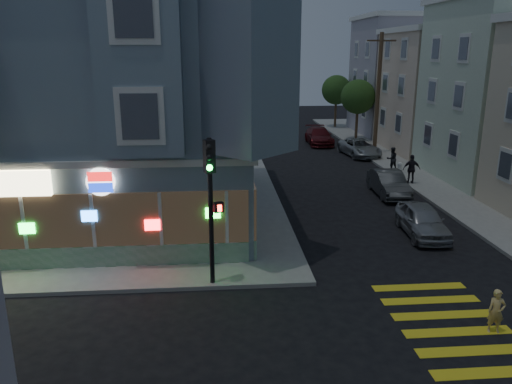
{
  "coord_description": "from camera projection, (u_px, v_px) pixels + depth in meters",
  "views": [
    {
      "loc": [
        -0.35,
        -13.42,
        7.82
      ],
      "look_at": [
        1.24,
        5.96,
        2.3
      ],
      "focal_mm": 35.0,
      "sensor_mm": 36.0,
      "label": 1
    }
  ],
  "objects": [
    {
      "name": "traffic_signal",
      "position": [
        211.0,
        188.0,
        16.1
      ],
      "size": [
        0.64,
        0.56,
        5.01
      ],
      "rotation": [
        0.0,
        0.0,
        0.4
      ],
      "color": "black",
      "rests_on": "sidewalk_nw"
    },
    {
      "name": "pedestrian_a",
      "position": [
        392.0,
        159.0,
        33.05
      ],
      "size": [
        0.84,
        0.7,
        1.55
      ],
      "primitive_type": "imported",
      "rotation": [
        0.0,
        0.0,
        3.31
      ],
      "color": "black",
      "rests_on": "sidewalk_ne"
    },
    {
      "name": "utility_pole",
      "position": [
        378.0,
        92.0,
        37.68
      ],
      "size": [
        2.2,
        0.3,
        9.0
      ],
      "color": "#4C3826",
      "rests_on": "sidewalk_ne"
    },
    {
      "name": "street_tree_far",
      "position": [
        336.0,
        90.0,
        51.35
      ],
      "size": [
        3.0,
        3.0,
        5.3
      ],
      "color": "#4C3826",
      "rests_on": "sidewalk_ne"
    },
    {
      "name": "corner_building",
      "position": [
        94.0,
        95.0,
        23.5
      ],
      "size": [
        14.6,
        14.6,
        11.4
      ],
      "color": "slate",
      "rests_on": "sidewalk_nw"
    },
    {
      "name": "parked_car_c",
      "position": [
        319.0,
        136.0,
        43.13
      ],
      "size": [
        2.14,
        4.97,
        1.43
      ],
      "primitive_type": "imported",
      "rotation": [
        0.0,
        0.0,
        -0.03
      ],
      "color": "#581418",
      "rests_on": "ground"
    },
    {
      "name": "parked_car_b",
      "position": [
        389.0,
        183.0,
        27.83
      ],
      "size": [
        1.61,
        4.24,
        1.38
      ],
      "primitive_type": "imported",
      "rotation": [
        0.0,
        0.0,
        -0.04
      ],
      "color": "#3D4042",
      "rests_on": "ground"
    },
    {
      "name": "pedestrian_b",
      "position": [
        412.0,
        169.0,
        29.77
      ],
      "size": [
        1.07,
        0.57,
        1.73
      ],
      "primitive_type": "imported",
      "rotation": [
        0.0,
        0.0,
        2.99
      ],
      "color": "black",
      "rests_on": "sidewalk_ne"
    },
    {
      "name": "street_tree_near",
      "position": [
        358.0,
        97.0,
        43.68
      ],
      "size": [
        3.0,
        3.0,
        5.3
      ],
      "color": "#4C3826",
      "rests_on": "sidewalk_ne"
    },
    {
      "name": "row_house_c",
      "position": [
        467.0,
        93.0,
        39.27
      ],
      "size": [
        12.0,
        8.6,
        9.0
      ],
      "primitive_type": "cube",
      "color": "beige",
      "rests_on": "sidewalk_ne"
    },
    {
      "name": "sidewalk_nw",
      "position": [
        34.0,
        162.0,
        36.0
      ],
      "size": [
        33.0,
        42.0,
        0.15
      ],
      "primitive_type": "cube",
      "color": "gray",
      "rests_on": "ground"
    },
    {
      "name": "running_child",
      "position": [
        496.0,
        311.0,
        14.22
      ],
      "size": [
        0.53,
        0.41,
        1.32
      ],
      "primitive_type": "imported",
      "rotation": [
        0.0,
        0.0,
        -0.2
      ],
      "color": "#E7C876",
      "rests_on": "ground"
    },
    {
      "name": "parked_car_d",
      "position": [
        360.0,
        148.0,
        38.32
      ],
      "size": [
        2.67,
        4.86,
        1.29
      ],
      "primitive_type": "imported",
      "rotation": [
        0.0,
        0.0,
        0.12
      ],
      "color": "#9DA4A7",
      "rests_on": "ground"
    },
    {
      "name": "fire_hydrant",
      "position": [
        400.0,
        168.0,
        31.71
      ],
      "size": [
        0.51,
        0.29,
        0.88
      ],
      "color": "white",
      "rests_on": "sidewalk_ne"
    },
    {
      "name": "row_house_d",
      "position": [
        422.0,
        77.0,
        47.7
      ],
      "size": [
        12.0,
        8.6,
        10.5
      ],
      "primitive_type": "cube",
      "color": "#9A95A4",
      "rests_on": "sidewalk_ne"
    },
    {
      "name": "ground",
      "position": [
        231.0,
        320.0,
        15.03
      ],
      "size": [
        120.0,
        120.0,
        0.0
      ],
      "primitive_type": "plane",
      "color": "black",
      "rests_on": "ground"
    },
    {
      "name": "parked_car_a",
      "position": [
        422.0,
        220.0,
        21.81
      ],
      "size": [
        1.88,
        4.07,
        1.35
      ],
      "primitive_type": "imported",
      "rotation": [
        0.0,
        0.0,
        -0.07
      ],
      "color": "#989A9F",
      "rests_on": "ground"
    }
  ]
}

